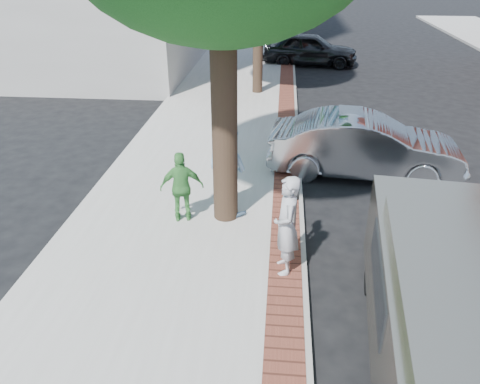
# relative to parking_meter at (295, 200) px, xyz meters

# --- Properties ---
(ground) EXTENTS (120.00, 120.00, 0.00)m
(ground) POSITION_rel_parking_meter_xyz_m (-0.84, -0.79, -1.21)
(ground) COLOR black
(ground) RESTS_ON ground
(sidewalk) EXTENTS (5.00, 60.00, 0.15)m
(sidewalk) POSITION_rel_parking_meter_xyz_m (-2.34, 7.21, -1.13)
(sidewalk) COLOR #9E9991
(sidewalk) RESTS_ON ground
(brick_strip) EXTENTS (0.60, 60.00, 0.01)m
(brick_strip) POSITION_rel_parking_meter_xyz_m (-0.14, 7.21, -1.05)
(brick_strip) COLOR brown
(brick_strip) RESTS_ON sidewalk
(curb) EXTENTS (0.10, 60.00, 0.15)m
(curb) POSITION_rel_parking_meter_xyz_m (0.21, 7.21, -1.13)
(curb) COLOR gray
(curb) RESTS_ON ground
(office_base) EXTENTS (18.20, 22.20, 4.00)m
(office_base) POSITION_rel_parking_meter_xyz_m (-13.84, 21.21, 0.79)
(office_base) COLOR gray
(office_base) RESTS_ON ground
(signal_near) EXTENTS (0.70, 0.15, 3.80)m
(signal_near) POSITION_rel_parking_meter_xyz_m (0.06, 21.21, 1.05)
(signal_near) COLOR black
(signal_near) RESTS_ON ground
(parking_meter) EXTENTS (0.12, 0.32, 1.47)m
(parking_meter) POSITION_rel_parking_meter_xyz_m (0.00, 0.00, 0.00)
(parking_meter) COLOR gray
(parking_meter) RESTS_ON sidewalk
(person_gray) EXTENTS (0.53, 0.73, 1.86)m
(person_gray) POSITION_rel_parking_meter_xyz_m (-0.16, -0.72, -0.13)
(person_gray) COLOR #A8A8AD
(person_gray) RESTS_ON sidewalk
(person_officer) EXTENTS (1.19, 1.13, 1.94)m
(person_officer) POSITION_rel_parking_meter_xyz_m (-1.42, 1.38, -0.09)
(person_officer) COLOR #83AACB
(person_officer) RESTS_ON sidewalk
(person_green) EXTENTS (0.97, 0.56, 1.55)m
(person_green) POSITION_rel_parking_meter_xyz_m (-2.33, 0.89, -0.28)
(person_green) COLOR #449443
(person_green) RESTS_ON sidewalk
(sedan_silver) EXTENTS (5.04, 2.17, 1.61)m
(sedan_silver) POSITION_rel_parking_meter_xyz_m (1.86, 3.86, -0.40)
(sedan_silver) COLOR #A6A8AD
(sedan_silver) RESTS_ON ground
(bg_car) EXTENTS (4.89, 2.31, 1.62)m
(bg_car) POSITION_rel_parking_meter_xyz_m (1.01, 17.11, -0.40)
(bg_car) COLOR black
(bg_car) RESTS_ON ground
(van) EXTENTS (2.64, 5.59, 2.00)m
(van) POSITION_rel_parking_meter_xyz_m (2.09, -2.61, -0.11)
(van) COLOR gray
(van) RESTS_ON ground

